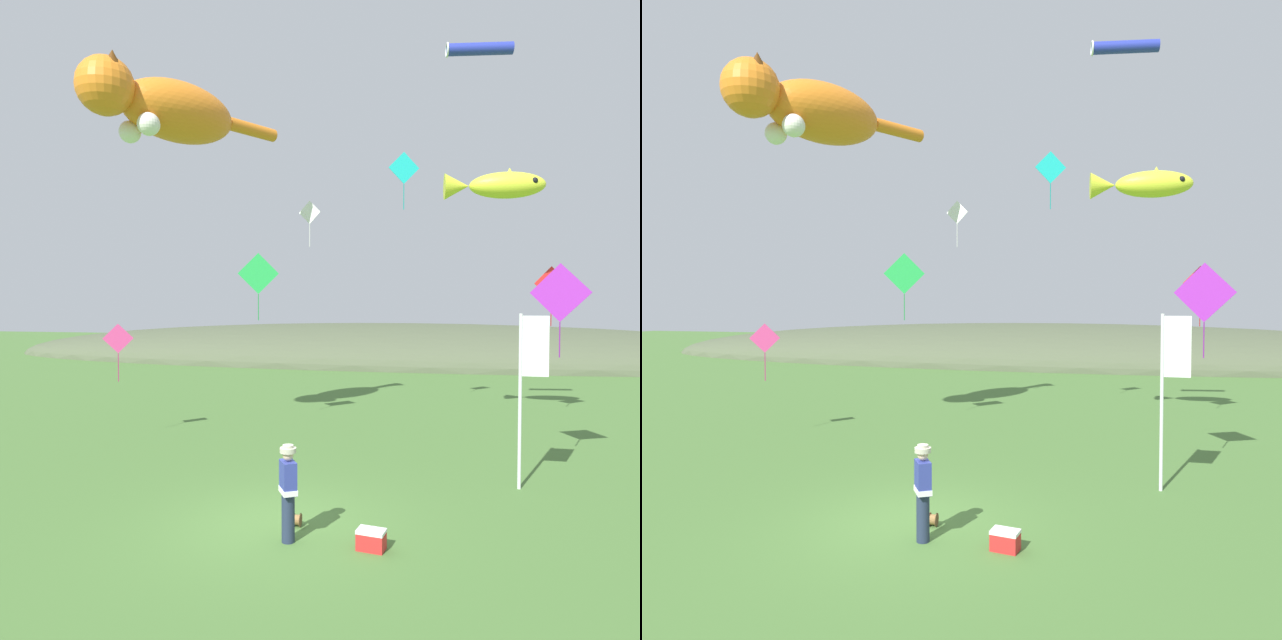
% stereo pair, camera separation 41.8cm
% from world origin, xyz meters
% --- Properties ---
extents(ground_plane, '(120.00, 120.00, 0.00)m').
position_xyz_m(ground_plane, '(0.00, 0.00, 0.00)').
color(ground_plane, '#477033').
extents(distant_hill_ridge, '(62.85, 15.93, 5.42)m').
position_xyz_m(distant_hill_ridge, '(0.00, 32.15, 0.00)').
color(distant_hill_ridge, '#4C563D').
rests_on(distant_hill_ridge, ground).
extents(festival_attendant, '(0.43, 0.49, 1.77)m').
position_xyz_m(festival_attendant, '(0.40, -0.72, 0.95)').
color(festival_attendant, '#232D47').
rests_on(festival_attendant, ground).
extents(kite_spool, '(0.15, 0.26, 0.26)m').
position_xyz_m(kite_spool, '(0.38, 0.01, 0.13)').
color(kite_spool, olive).
rests_on(kite_spool, ground).
extents(picnic_cooler, '(0.54, 0.41, 0.36)m').
position_xyz_m(picnic_cooler, '(1.92, -0.73, 0.18)').
color(picnic_cooler, red).
rests_on(picnic_cooler, ground).
extents(festival_banner_pole, '(0.66, 0.08, 4.09)m').
position_xyz_m(festival_banner_pole, '(5.06, 3.21, 2.68)').
color(festival_banner_pole, silver).
rests_on(festival_banner_pole, ground).
extents(kite_giant_cat, '(4.32, 6.24, 2.15)m').
position_xyz_m(kite_giant_cat, '(-5.16, 5.53, 10.20)').
color(kite_giant_cat, orange).
extents(kite_fish_windsock, '(3.23, 1.14, 0.98)m').
position_xyz_m(kite_fish_windsock, '(4.80, 8.55, 8.08)').
color(kite_fish_windsock, yellow).
extents(kite_tube_streamer, '(2.00, 0.67, 0.44)m').
position_xyz_m(kite_tube_streamer, '(4.15, 7.28, 11.90)').
color(kite_tube_streamer, '#2633A5').
extents(kite_diamond_pink, '(0.84, 0.44, 1.83)m').
position_xyz_m(kite_diamond_pink, '(-6.85, 5.64, 3.17)').
color(kite_diamond_pink, '#E53F8C').
extents(kite_diamond_white, '(0.90, 0.18, 1.81)m').
position_xyz_m(kite_diamond_white, '(-1.97, 11.39, 7.83)').
color(kite_diamond_white, white).
extents(kite_diamond_teal, '(1.06, 0.41, 2.03)m').
position_xyz_m(kite_diamond_teal, '(1.79, 9.90, 9.06)').
color(kite_diamond_teal, '#19BFBF').
extents(kite_diamond_violet, '(1.39, 0.57, 2.39)m').
position_xyz_m(kite_diamond_violet, '(6.04, 4.74, 4.57)').
color(kite_diamond_violet, purple).
extents(kite_diamond_red, '(1.20, 0.29, 2.13)m').
position_xyz_m(kite_diamond_red, '(6.94, 10.88, 4.98)').
color(kite_diamond_red, red).
extents(kite_diamond_green, '(1.33, 0.47, 2.30)m').
position_xyz_m(kite_diamond_green, '(-2.99, 7.99, 5.29)').
color(kite_diamond_green, green).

